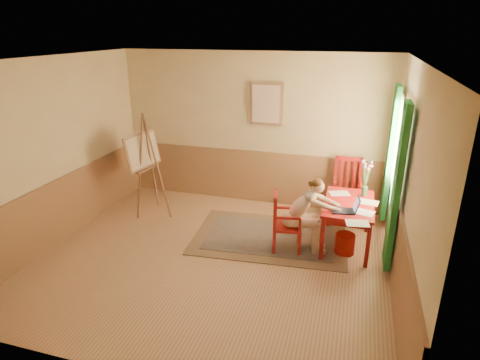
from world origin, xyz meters
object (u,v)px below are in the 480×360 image
(chair_left, at_px, (284,222))
(chair_back, at_px, (347,189))
(figure, at_px, (305,212))
(table, at_px, (348,208))
(easel, at_px, (144,155))
(laptop, at_px, (347,209))

(chair_left, height_order, chair_back, chair_back)
(figure, bearing_deg, chair_back, 67.93)
(figure, bearing_deg, table, 30.08)
(chair_left, relative_size, chair_back, 0.84)
(chair_back, height_order, figure, figure)
(figure, height_order, easel, easel)
(table, xyz_separation_m, chair_back, (-0.06, 1.00, -0.09))
(chair_back, bearing_deg, chair_left, -121.37)
(table, height_order, easel, easel)
(chair_left, distance_m, easel, 2.75)
(chair_back, height_order, easel, easel)
(chair_left, xyz_separation_m, easel, (-2.61, 0.62, 0.64))
(chair_back, distance_m, figure, 1.46)
(laptop, bearing_deg, chair_left, -177.08)
(table, relative_size, chair_back, 1.12)
(table, bearing_deg, chair_left, -156.82)
(chair_left, bearing_deg, easel, 166.58)
(laptop, bearing_deg, chair_back, 91.82)
(table, relative_size, figure, 1.03)
(chair_back, distance_m, easel, 3.57)
(table, distance_m, figure, 0.70)
(chair_left, relative_size, figure, 0.77)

